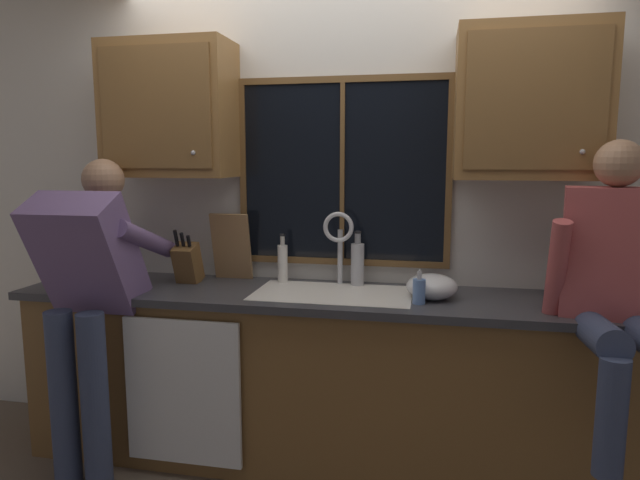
% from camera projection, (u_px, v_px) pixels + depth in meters
% --- Properties ---
extents(back_wall, '(5.65, 0.12, 2.55)m').
position_uv_depth(back_wall, '(348.00, 217.00, 3.13)').
color(back_wall, silver).
rests_on(back_wall, floor).
extents(window_glass, '(1.10, 0.02, 0.95)m').
position_uv_depth(window_glass, '(343.00, 172.00, 3.03)').
color(window_glass, black).
extents(window_frame_top, '(1.17, 0.02, 0.04)m').
position_uv_depth(window_frame_top, '(343.00, 79.00, 2.95)').
color(window_frame_top, brown).
extents(window_frame_bottom, '(1.17, 0.02, 0.04)m').
position_uv_depth(window_frame_bottom, '(342.00, 262.00, 3.10)').
color(window_frame_bottom, brown).
extents(window_frame_left, '(0.03, 0.02, 0.95)m').
position_uv_depth(window_frame_left, '(243.00, 172.00, 3.14)').
color(window_frame_left, brown).
extents(window_frame_right, '(0.03, 0.02, 0.95)m').
position_uv_depth(window_frame_right, '(449.00, 173.00, 2.91)').
color(window_frame_right, brown).
extents(window_mullion_center, '(0.02, 0.02, 0.95)m').
position_uv_depth(window_mullion_center, '(342.00, 173.00, 3.02)').
color(window_mullion_center, brown).
extents(lower_cabinet_run, '(3.25, 0.58, 0.88)m').
position_uv_depth(lower_cabinet_run, '(336.00, 382.00, 2.91)').
color(lower_cabinet_run, brown).
rests_on(lower_cabinet_run, floor).
extents(countertop, '(3.31, 0.62, 0.04)m').
position_uv_depth(countertop, '(336.00, 298.00, 2.83)').
color(countertop, '#38383D').
rests_on(countertop, lower_cabinet_run).
extents(dishwasher_front, '(0.60, 0.02, 0.74)m').
position_uv_depth(dishwasher_front, '(182.00, 392.00, 2.75)').
color(dishwasher_front, white).
extents(upper_cabinet_left, '(0.69, 0.36, 0.72)m').
position_uv_depth(upper_cabinet_left, '(170.00, 110.00, 3.01)').
color(upper_cabinet_left, olive).
extents(upper_cabinet_right, '(0.69, 0.36, 0.72)m').
position_uv_depth(upper_cabinet_right, '(530.00, 103.00, 2.65)').
color(upper_cabinet_right, olive).
extents(sink, '(0.80, 0.46, 0.21)m').
position_uv_depth(sink, '(333.00, 312.00, 2.85)').
color(sink, white).
rests_on(sink, lower_cabinet_run).
extents(faucet, '(0.18, 0.09, 0.40)m').
position_uv_depth(faucet, '(340.00, 239.00, 2.98)').
color(faucet, silver).
rests_on(faucet, countertop).
extents(person_standing, '(0.53, 0.67, 1.60)m').
position_uv_depth(person_standing, '(88.00, 287.00, 2.73)').
color(person_standing, '#384260').
rests_on(person_standing, floor).
extents(person_sitting_on_counter, '(0.54, 0.63, 1.26)m').
position_uv_depth(person_sitting_on_counter, '(618.00, 280.00, 2.30)').
color(person_sitting_on_counter, '#384260').
rests_on(person_sitting_on_counter, countertop).
extents(knife_block, '(0.12, 0.18, 0.32)m').
position_uv_depth(knife_block, '(188.00, 263.00, 3.06)').
color(knife_block, brown).
rests_on(knife_block, countertop).
extents(cutting_board, '(0.22, 0.10, 0.38)m').
position_uv_depth(cutting_board, '(231.00, 247.00, 3.14)').
color(cutting_board, '#997047').
rests_on(cutting_board, countertop).
extents(mixing_bowl, '(0.25, 0.25, 0.12)m').
position_uv_depth(mixing_bowl, '(432.00, 287.00, 2.74)').
color(mixing_bowl, silver).
rests_on(mixing_bowl, countertop).
extents(soap_dispenser, '(0.06, 0.07, 0.16)m').
position_uv_depth(soap_dispenser, '(419.00, 291.00, 2.63)').
color(soap_dispenser, '#668CCC').
rests_on(soap_dispenser, countertop).
extents(bottle_green_glass, '(0.06, 0.06, 0.27)m').
position_uv_depth(bottle_green_glass, '(283.00, 262.00, 3.08)').
color(bottle_green_glass, silver).
rests_on(bottle_green_glass, countertop).
extents(bottle_tall_clear, '(0.07, 0.07, 0.30)m').
position_uv_depth(bottle_tall_clear, '(358.00, 263.00, 3.00)').
color(bottle_tall_clear, '#B7B7BC').
rests_on(bottle_tall_clear, countertop).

